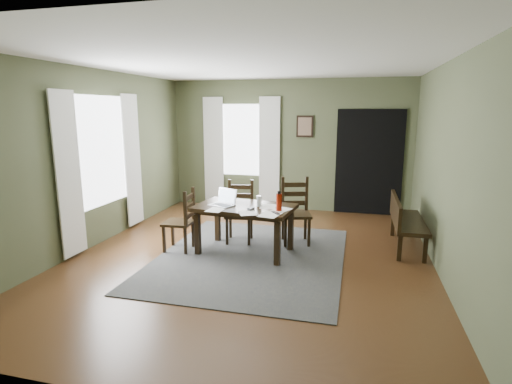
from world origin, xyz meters
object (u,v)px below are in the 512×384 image
(chair_back_left, at_px, (240,212))
(bench, at_px, (404,218))
(chair_back_right, at_px, (295,212))
(laptop, at_px, (224,201))
(chair_end, at_px, (182,221))
(water_bottle, at_px, (279,202))
(dining_table, at_px, (245,212))

(chair_back_left, distance_m, bench, 2.53)
(chair_back_right, xyz_separation_m, laptop, (-0.96, -0.67, 0.27))
(chair_end, height_order, water_bottle, water_bottle)
(water_bottle, bearing_deg, chair_back_left, 139.10)
(laptop, distance_m, water_bottle, 0.86)
(chair_end, bearing_deg, chair_back_right, 113.16)
(chair_back_left, bearing_deg, dining_table, -74.40)
(chair_back_left, xyz_separation_m, bench, (2.51, 0.31, -0.02))
(chair_end, xyz_separation_m, chair_back_right, (1.59, 0.80, 0.04))
(chair_back_right, xyz_separation_m, bench, (1.64, 0.15, -0.04))
(chair_back_left, relative_size, bench, 0.71)
(dining_table, xyz_separation_m, chair_back_left, (-0.22, 0.49, -0.15))
(chair_end, distance_m, laptop, 0.71)
(bench, bearing_deg, chair_back_left, 97.04)
(laptop, relative_size, water_bottle, 1.53)
(bench, bearing_deg, chair_end, 106.46)
(chair_back_left, bearing_deg, chair_back_right, 1.44)
(chair_end, bearing_deg, dining_table, 95.72)
(dining_table, bearing_deg, chair_end, -164.04)
(chair_back_right, relative_size, laptop, 2.41)
(chair_back_left, bearing_deg, chair_end, -146.79)
(dining_table, height_order, water_bottle, water_bottle)
(dining_table, bearing_deg, bench, 25.92)
(dining_table, bearing_deg, water_bottle, -10.79)
(bench, xyz_separation_m, water_bottle, (-1.75, -0.97, 0.38))
(dining_table, relative_size, bench, 1.08)
(chair_back_right, bearing_deg, laptop, -161.13)
(dining_table, xyz_separation_m, chair_end, (-0.94, -0.15, -0.16))
(chair_end, relative_size, bench, 0.68)
(chair_back_left, bearing_deg, water_bottle, -49.63)
(chair_end, relative_size, water_bottle, 3.36)
(chair_back_left, distance_m, chair_back_right, 0.89)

